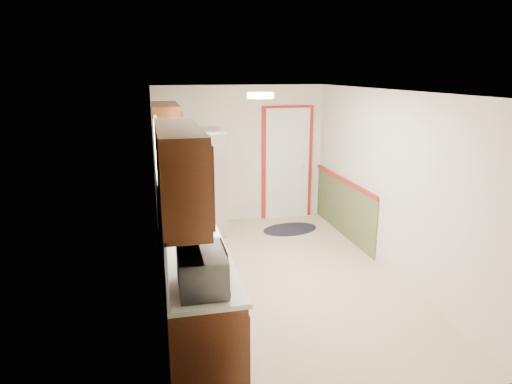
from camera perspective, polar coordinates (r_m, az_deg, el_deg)
room_shell at (r=5.71m, az=2.99°, el=0.38°), size 3.20×5.20×2.52m
kitchen_run at (r=5.34m, az=-9.08°, el=-5.21°), size 0.63×4.00×2.20m
back_wall_trim at (r=8.12m, az=5.37°, el=2.46°), size 1.12×2.30×2.08m
ceiling_fixture at (r=5.26m, az=0.56°, el=11.97°), size 0.30×0.30×0.06m
microwave at (r=3.69m, az=-6.72°, el=-9.15°), size 0.32×0.57×0.38m
refrigerator at (r=7.51m, az=-6.67°, el=1.23°), size 0.73×0.73×1.74m
rug at (r=7.86m, az=4.28°, el=-4.65°), size 1.07×0.80×0.01m
cooktop at (r=6.72m, az=-9.71°, el=0.21°), size 0.53×0.63×0.02m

